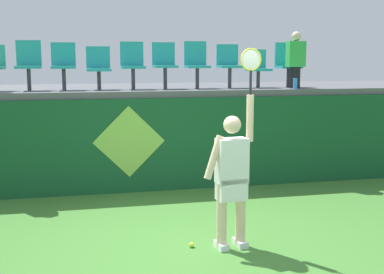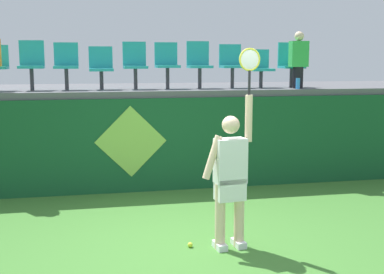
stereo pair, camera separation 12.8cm
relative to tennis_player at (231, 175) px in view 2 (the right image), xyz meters
name	(u,v)px [view 2 (the right image)]	position (x,y,z in m)	size (l,w,h in m)	color
ground_plane	(188,248)	(-0.52, 0.08, -0.95)	(40.00, 40.00, 0.00)	#3D752D
court_back_wall	(157,144)	(-0.52, 3.03, -0.11)	(12.82, 0.20, 1.68)	#144C28
spectator_platform	(147,90)	(-0.52, 4.48, 0.79)	(12.82, 3.01, 0.12)	#56565B
tennis_player	(231,175)	(0.00, 0.00, 0.00)	(0.75, 0.31, 2.50)	white
tennis_ball	(190,245)	(-0.49, 0.10, -0.91)	(0.07, 0.07, 0.07)	#D1E533
water_bottle	(298,84)	(2.20, 3.11, 0.96)	(0.08, 0.08, 0.21)	#338CE5
stadium_chair_1	(32,62)	(-2.70, 3.73, 1.36)	(0.44, 0.42, 0.90)	#38383D
stadium_chair_2	(66,63)	(-2.09, 3.73, 1.34)	(0.44, 0.42, 0.87)	#38383D
stadium_chair_3	(101,66)	(-1.46, 3.72, 1.29)	(0.44, 0.42, 0.80)	#38383D
stadium_chair_4	(135,63)	(-0.83, 3.73, 1.35)	(0.44, 0.42, 0.89)	#38383D
stadium_chair_5	(167,62)	(-0.22, 3.73, 1.35)	(0.44, 0.42, 0.88)	#38383D
stadium_chair_6	(199,62)	(0.41, 3.73, 1.36)	(0.44, 0.42, 0.91)	#38383D
stadium_chair_7	(231,63)	(1.06, 3.72, 1.34)	(0.44, 0.42, 0.85)	#38383D
stadium_chair_8	(260,67)	(1.65, 3.72, 1.27)	(0.44, 0.42, 0.75)	#38383D
stadium_chair_9	(290,63)	(2.28, 3.73, 1.35)	(0.44, 0.42, 0.89)	#38383D
spectator_0	(298,59)	(2.28, 3.32, 1.42)	(0.34, 0.20, 1.09)	black
wall_signage_mount	(132,192)	(-1.00, 2.92, -0.94)	(1.27, 0.01, 1.56)	#144C28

